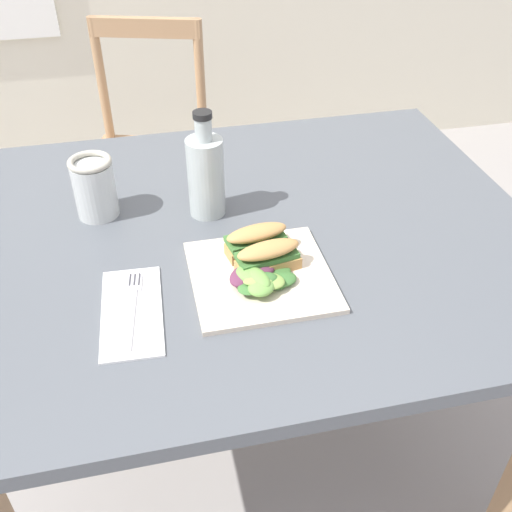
{
  "coord_description": "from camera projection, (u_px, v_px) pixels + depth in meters",
  "views": [
    {
      "loc": [
        -0.15,
        -0.89,
        1.41
      ],
      "look_at": [
        0.03,
        -0.06,
        0.76
      ],
      "focal_mm": 41.54,
      "sensor_mm": 36.0,
      "label": 1
    }
  ],
  "objects": [
    {
      "name": "dining_table",
      "position": [
        250.0,
        278.0,
        1.25
      ],
      "size": [
        1.15,
        0.94,
        0.74
      ],
      "color": "#51565B",
      "rests_on": "ground"
    },
    {
      "name": "chair_wooden_far",
      "position": [
        149.0,
        157.0,
        2.02
      ],
      "size": [
        0.5,
        0.5,
        0.87
      ],
      "color": "tan",
      "rests_on": "ground"
    },
    {
      "name": "napkin_folded",
      "position": [
        132.0,
        311.0,
        0.98
      ],
      "size": [
        0.11,
        0.22,
        0.0
      ],
      "primitive_type": "cube",
      "rotation": [
        0.0,
        0.0,
        -0.05
      ],
      "color": "white",
      "rests_on": "dining_table"
    },
    {
      "name": "fork_on_napkin",
      "position": [
        132.0,
        303.0,
        0.99
      ],
      "size": [
        0.04,
        0.19,
        0.0
      ],
      "color": "silver",
      "rests_on": "napkin_folded"
    },
    {
      "name": "ground_plane",
      "position": [
        239.0,
        471.0,
        1.57
      ],
      "size": [
        9.37,
        9.37,
        0.0
      ],
      "primitive_type": "plane",
      "color": "gray"
    },
    {
      "name": "sandwich_half_front",
      "position": [
        268.0,
        256.0,
        1.04
      ],
      "size": [
        0.12,
        0.07,
        0.06
      ],
      "color": "tan",
      "rests_on": "plate_lunch"
    },
    {
      "name": "plate_lunch",
      "position": [
        261.0,
        276.0,
        1.05
      ],
      "size": [
        0.25,
        0.25,
        0.01
      ],
      "primitive_type": "cube",
      "color": "beige",
      "rests_on": "dining_table"
    },
    {
      "name": "sandwich_half_back",
      "position": [
        257.0,
        239.0,
        1.08
      ],
      "size": [
        0.12,
        0.07,
        0.06
      ],
      "color": "tan",
      "rests_on": "plate_lunch"
    },
    {
      "name": "salad_mixed_greens",
      "position": [
        261.0,
        278.0,
        1.01
      ],
      "size": [
        0.12,
        0.11,
        0.03
      ],
      "color": "#3D7033",
      "rests_on": "plate_lunch"
    },
    {
      "name": "bottle_cold_brew",
      "position": [
        206.0,
        179.0,
        1.18
      ],
      "size": [
        0.07,
        0.07,
        0.22
      ],
      "color": "black",
      "rests_on": "dining_table"
    },
    {
      "name": "mason_jar_iced_tea",
      "position": [
        95.0,
        190.0,
        1.18
      ],
      "size": [
        0.09,
        0.09,
        0.13
      ],
      "color": "#995623",
      "rests_on": "dining_table"
    }
  ]
}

